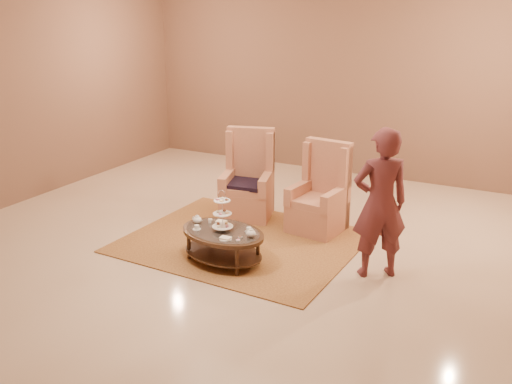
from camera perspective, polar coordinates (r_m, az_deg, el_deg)
The scene contains 9 objects.
ground at distance 7.37m, azimuth -1.59°, elevation -5.74°, with size 8.00×8.00×0.00m, color beige.
ceiling at distance 7.37m, azimuth -1.59°, elevation -5.74°, with size 8.00×8.00×0.02m, color white.
wall_back at distance 10.48m, azimuth 9.25°, elevation 11.23°, with size 8.00×0.04×3.50m, color brown.
wall_left at distance 9.45m, azimuth -23.68°, elevation 9.18°, with size 0.04×8.00×3.50m, color brown.
rug at distance 7.59m, azimuth -1.42°, elevation -4.94°, with size 3.00×2.53×0.02m.
tea_table at distance 6.90m, azimuth -3.34°, elevation -4.46°, with size 1.22×0.95×0.93m.
armchair_left at distance 8.38m, azimuth -0.79°, elevation 0.48°, with size 0.87×0.89×1.29m.
armchair_right at distance 7.91m, azimuth 6.46°, elevation -0.91°, with size 0.75×0.77×1.24m.
person at distance 6.54m, azimuth 12.30°, elevation -1.14°, with size 0.76×0.71×1.75m.
Camera 1 is at (3.30, -5.86, 3.01)m, focal length 40.00 mm.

